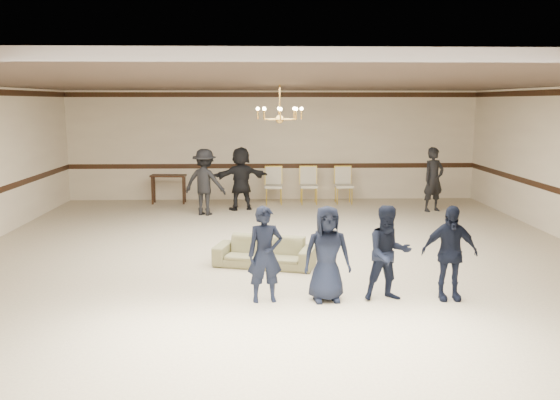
{
  "coord_description": "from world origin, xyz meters",
  "views": [
    {
      "loc": [
        -0.39,
        -10.46,
        2.89
      ],
      "look_at": [
        -0.05,
        -0.5,
        1.23
      ],
      "focal_mm": 37.96,
      "sensor_mm": 36.0,
      "label": 1
    }
  ],
  "objects_px": {
    "banquet_chair_right": "(344,186)",
    "console_table": "(169,189)",
    "adult_mid": "(241,178)",
    "banquet_chair_left": "(274,186)",
    "chandelier": "(280,102)",
    "banquet_chair_mid": "(309,186)",
    "settee": "(265,252)",
    "boy_a": "(265,254)",
    "adult_right": "(434,180)",
    "adult_left": "(205,182)",
    "boy_b": "(327,254)",
    "boy_c": "(388,253)",
    "boy_d": "(449,253)"
  },
  "relations": [
    {
      "from": "banquet_chair_mid",
      "to": "banquet_chair_right",
      "type": "height_order",
      "value": "same"
    },
    {
      "from": "chandelier",
      "to": "banquet_chair_right",
      "type": "distance_m",
      "value": 6.02
    },
    {
      "from": "banquet_chair_right",
      "to": "console_table",
      "type": "relative_size",
      "value": 1.06
    },
    {
      "from": "adult_right",
      "to": "banquet_chair_mid",
      "type": "distance_m",
      "value": 3.46
    },
    {
      "from": "boy_c",
      "to": "console_table",
      "type": "bearing_deg",
      "value": 110.71
    },
    {
      "from": "adult_right",
      "to": "adult_mid",
      "type": "bearing_deg",
      "value": 151.66
    },
    {
      "from": "boy_d",
      "to": "banquet_chair_right",
      "type": "xyz_separation_m",
      "value": [
        -0.37,
        8.31,
        -0.18
      ]
    },
    {
      "from": "adult_mid",
      "to": "banquet_chair_mid",
      "type": "relative_size",
      "value": 1.64
    },
    {
      "from": "banquet_chair_left",
      "to": "console_table",
      "type": "bearing_deg",
      "value": -179.48
    },
    {
      "from": "adult_left",
      "to": "banquet_chair_right",
      "type": "bearing_deg",
      "value": -138.34
    },
    {
      "from": "adult_mid",
      "to": "boy_b",
      "type": "bearing_deg",
      "value": 83.93
    },
    {
      "from": "boy_a",
      "to": "boy_b",
      "type": "height_order",
      "value": "same"
    },
    {
      "from": "console_table",
      "to": "boy_a",
      "type": "bearing_deg",
      "value": -68.3
    },
    {
      "from": "adult_mid",
      "to": "console_table",
      "type": "height_order",
      "value": "adult_mid"
    },
    {
      "from": "boy_d",
      "to": "adult_mid",
      "type": "bearing_deg",
      "value": 114.55
    },
    {
      "from": "settee",
      "to": "banquet_chair_right",
      "type": "distance_m",
      "value": 6.85
    },
    {
      "from": "boy_a",
      "to": "banquet_chair_mid",
      "type": "relative_size",
      "value": 1.36
    },
    {
      "from": "adult_mid",
      "to": "banquet_chair_right",
      "type": "xyz_separation_m",
      "value": [
        2.9,
        0.88,
        -0.33
      ]
    },
    {
      "from": "boy_b",
      "to": "boy_c",
      "type": "distance_m",
      "value": 0.9
    },
    {
      "from": "boy_c",
      "to": "settee",
      "type": "relative_size",
      "value": 0.8
    },
    {
      "from": "boy_a",
      "to": "adult_mid",
      "type": "xyz_separation_m",
      "value": [
        -0.57,
        7.43,
        0.15
      ]
    },
    {
      "from": "adult_left",
      "to": "banquet_chair_left",
      "type": "bearing_deg",
      "value": -119.68
    },
    {
      "from": "adult_right",
      "to": "console_table",
      "type": "height_order",
      "value": "adult_right"
    },
    {
      "from": "boy_b",
      "to": "banquet_chair_left",
      "type": "distance_m",
      "value": 8.33
    },
    {
      "from": "boy_c",
      "to": "boy_d",
      "type": "bearing_deg",
      "value": -7.01
    },
    {
      "from": "chandelier",
      "to": "banquet_chair_mid",
      "type": "bearing_deg",
      "value": 78.96
    },
    {
      "from": "chandelier",
      "to": "boy_a",
      "type": "distance_m",
      "value": 3.83
    },
    {
      "from": "settee",
      "to": "adult_left",
      "type": "xyz_separation_m",
      "value": [
        -1.48,
        4.86,
        0.59
      ]
    },
    {
      "from": "adult_left",
      "to": "adult_right",
      "type": "bearing_deg",
      "value": -158.0
    },
    {
      "from": "boy_a",
      "to": "banquet_chair_right",
      "type": "relative_size",
      "value": 1.36
    },
    {
      "from": "boy_c",
      "to": "adult_mid",
      "type": "xyz_separation_m",
      "value": [
        -2.37,
        7.43,
        0.15
      ]
    },
    {
      "from": "settee",
      "to": "adult_mid",
      "type": "distance_m",
      "value": 5.62
    },
    {
      "from": "console_table",
      "to": "banquet_chair_left",
      "type": "bearing_deg",
      "value": 0.45
    },
    {
      "from": "boy_a",
      "to": "boy_b",
      "type": "xyz_separation_m",
      "value": [
        0.9,
        0.0,
        0.0
      ]
    },
    {
      "from": "adult_mid",
      "to": "banquet_chair_left",
      "type": "height_order",
      "value": "adult_mid"
    },
    {
      "from": "banquet_chair_left",
      "to": "boy_c",
      "type": "bearing_deg",
      "value": -75.62
    },
    {
      "from": "adult_right",
      "to": "banquet_chair_left",
      "type": "bearing_deg",
      "value": 139.25
    },
    {
      "from": "banquet_chair_left",
      "to": "banquet_chair_right",
      "type": "relative_size",
      "value": 1.0
    },
    {
      "from": "adult_right",
      "to": "banquet_chair_mid",
      "type": "relative_size",
      "value": 1.64
    },
    {
      "from": "adult_mid",
      "to": "adult_right",
      "type": "bearing_deg",
      "value": 158.24
    },
    {
      "from": "adult_left",
      "to": "console_table",
      "type": "height_order",
      "value": "adult_left"
    },
    {
      "from": "banquet_chair_left",
      "to": "banquet_chair_right",
      "type": "distance_m",
      "value": 2.0
    },
    {
      "from": "boy_a",
      "to": "adult_right",
      "type": "xyz_separation_m",
      "value": [
        4.53,
        7.03,
        0.15
      ]
    },
    {
      "from": "settee",
      "to": "adult_right",
      "type": "distance_m",
      "value": 6.88
    },
    {
      "from": "boy_b",
      "to": "adult_left",
      "type": "distance_m",
      "value": 7.14
    },
    {
      "from": "settee",
      "to": "banquet_chair_right",
      "type": "bearing_deg",
      "value": 85.32
    },
    {
      "from": "boy_a",
      "to": "banquet_chair_right",
      "type": "bearing_deg",
      "value": 66.9
    },
    {
      "from": "adult_left",
      "to": "adult_right",
      "type": "relative_size",
      "value": 1.0
    },
    {
      "from": "boy_c",
      "to": "boy_d",
      "type": "distance_m",
      "value": 0.9
    },
    {
      "from": "boy_b",
      "to": "boy_c",
      "type": "height_order",
      "value": "same"
    }
  ]
}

